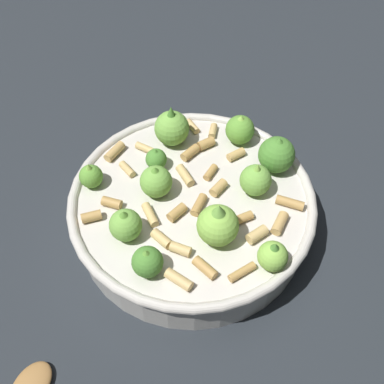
{
  "coord_description": "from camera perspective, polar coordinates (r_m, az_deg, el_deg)",
  "views": [
    {
      "loc": [
        -0.29,
        -0.19,
        0.49
      ],
      "look_at": [
        0.0,
        0.0,
        0.07
      ],
      "focal_mm": 41.86,
      "sensor_mm": 36.0,
      "label": 1
    }
  ],
  "objects": [
    {
      "name": "cooking_pan",
      "position": [
        0.56,
        0.16,
        -1.68
      ],
      "size": [
        0.31,
        0.31,
        0.12
      ],
      "color": "beige",
      "rests_on": "ground"
    },
    {
      "name": "ground_plane",
      "position": [
        0.6,
        0.0,
        -4.02
      ],
      "size": [
        2.4,
        2.4,
        0.0
      ],
      "primitive_type": "plane",
      "color": "#23282D"
    }
  ]
}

